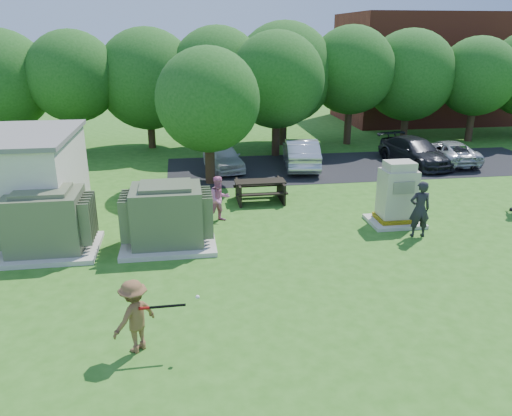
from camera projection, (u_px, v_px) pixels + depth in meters
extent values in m
plane|color=#2D6619|center=(280.00, 309.00, 12.47)|extent=(120.00, 120.00, 0.00)
cube|color=maroon|center=(440.00, 68.00, 38.88)|extent=(15.00, 8.00, 8.00)
cube|color=#232326|center=(361.00, 166.00, 26.05)|extent=(20.00, 6.00, 0.01)
cube|color=beige|center=(50.00, 250.00, 15.73)|extent=(3.00, 2.40, 0.15)
cube|color=#5B6447|center=(46.00, 221.00, 15.41)|extent=(2.20, 1.80, 1.80)
cube|color=#5B6447|center=(42.00, 191.00, 15.09)|extent=(1.60, 1.30, 0.12)
cube|color=#5B6447|center=(2.00, 222.00, 15.22)|extent=(0.32, 1.50, 1.35)
cube|color=#5B6447|center=(88.00, 218.00, 15.58)|extent=(0.32, 1.50, 1.35)
cube|color=beige|center=(169.00, 243.00, 16.25)|extent=(3.00, 2.40, 0.15)
cube|color=#525D41|center=(167.00, 215.00, 15.93)|extent=(2.20, 1.80, 1.80)
cube|color=#525D41|center=(165.00, 186.00, 15.61)|extent=(1.60, 1.30, 0.12)
cube|color=#525D41|center=(126.00, 216.00, 15.74)|extent=(0.32, 1.50, 1.35)
cube|color=#525D41|center=(207.00, 212.00, 16.10)|extent=(0.32, 1.50, 1.35)
cube|color=beige|center=(394.00, 221.00, 18.12)|extent=(1.89, 1.54, 0.13)
cube|color=yellow|center=(395.00, 218.00, 18.08)|extent=(1.33, 1.07, 0.15)
cube|color=#BEB59D|center=(397.00, 193.00, 17.77)|extent=(1.20, 0.94, 1.72)
cube|color=#BEB59D|center=(400.00, 166.00, 17.44)|extent=(0.99, 0.77, 0.30)
cube|color=gray|center=(404.00, 188.00, 17.19)|extent=(0.77, 0.03, 0.43)
cube|color=black|center=(260.00, 182.00, 20.24)|extent=(2.04, 0.79, 0.07)
cube|color=black|center=(258.00, 185.00, 20.93)|extent=(2.04, 0.28, 0.06)
cube|color=black|center=(262.00, 194.00, 19.77)|extent=(2.04, 0.28, 0.06)
cube|color=black|center=(239.00, 192.00, 20.25)|extent=(0.09, 1.53, 0.84)
cube|color=black|center=(281.00, 190.00, 20.50)|extent=(0.09, 1.53, 0.84)
imported|color=brown|center=(135.00, 316.00, 10.60)|extent=(1.20, 1.18, 1.66)
imported|color=black|center=(420.00, 209.00, 16.66)|extent=(0.74, 0.52, 1.94)
imported|color=#CE6D9B|center=(219.00, 199.00, 18.05)|extent=(1.01, 0.91, 1.71)
imported|color=silver|center=(223.00, 157.00, 25.13)|extent=(2.14, 3.99, 1.29)
imported|color=#B3B3B8|center=(301.00, 153.00, 25.43)|extent=(2.20, 4.73, 1.50)
imported|color=black|center=(415.00, 152.00, 26.05)|extent=(2.85, 5.06, 1.38)
imported|color=#B7B6BC|center=(447.00, 152.00, 26.42)|extent=(2.06, 4.37, 1.21)
cylinder|color=black|center=(165.00, 306.00, 10.49)|extent=(0.85, 0.07, 0.06)
cylinder|color=maroon|center=(144.00, 308.00, 10.42)|extent=(0.22, 0.07, 0.06)
sphere|color=white|center=(198.00, 297.00, 10.50)|extent=(0.09, 0.09, 0.09)
cylinder|color=#47301E|center=(9.00, 132.00, 28.49)|extent=(0.44, 0.44, 2.40)
sphere|color=#235B1C|center=(0.00, 80.00, 27.54)|extent=(5.60, 5.60, 5.60)
cylinder|color=#47301E|center=(79.00, 129.00, 28.43)|extent=(0.44, 0.44, 2.80)
sphere|color=#235B1C|center=(73.00, 76.00, 27.47)|extent=(5.00, 5.00, 5.00)
cylinder|color=#47301E|center=(151.00, 129.00, 29.82)|extent=(0.44, 0.44, 2.30)
sphere|color=#235B1C|center=(148.00, 79.00, 28.87)|extent=(5.80, 5.80, 5.80)
cylinder|color=#47301E|center=(219.00, 126.00, 29.48)|extent=(0.44, 0.44, 2.70)
sphere|color=#235B1C|center=(218.00, 74.00, 28.50)|extent=(5.40, 5.40, 5.40)
cylinder|color=#47301E|center=(283.00, 124.00, 30.63)|extent=(0.44, 0.44, 2.50)
sphere|color=#235B1C|center=(284.00, 73.00, 29.62)|extent=(6.00, 6.00, 6.00)
cylinder|color=#47301E|center=(348.00, 121.00, 30.75)|extent=(0.44, 0.44, 2.90)
sphere|color=#235B1C|center=(351.00, 70.00, 29.76)|extent=(5.20, 5.20, 5.20)
cylinder|color=#47301E|center=(405.00, 121.00, 31.96)|extent=(0.44, 0.44, 2.40)
sphere|color=#235B1C|center=(409.00, 75.00, 31.01)|extent=(5.60, 5.60, 5.60)
cylinder|color=#47301E|center=(471.00, 121.00, 31.65)|extent=(0.44, 0.44, 2.60)
sphere|color=#235B1C|center=(477.00, 76.00, 30.74)|extent=(4.80, 4.80, 4.80)
cylinder|color=#47301E|center=(210.00, 157.00, 22.66)|extent=(0.44, 0.44, 2.40)
sphere|color=#235B1C|center=(208.00, 100.00, 21.81)|extent=(4.60, 4.60, 4.60)
cylinder|color=#47301E|center=(276.00, 132.00, 27.86)|extent=(0.44, 0.44, 2.60)
sphere|color=#235B1C|center=(276.00, 80.00, 26.92)|extent=(5.20, 5.20, 5.20)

